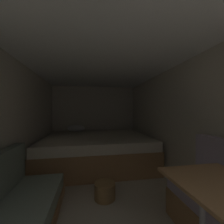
# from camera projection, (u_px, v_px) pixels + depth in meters

# --- Properties ---
(ground_plane) EXTENTS (6.60, 6.60, 0.00)m
(ground_plane) POSITION_uv_depth(u_px,v_px,m) (102.00, 193.00, 2.10)
(ground_plane) COLOR #B2A893
(wall_back) EXTENTS (2.61, 0.05, 2.01)m
(wall_back) POSITION_uv_depth(u_px,v_px,m) (95.00, 119.00, 4.39)
(wall_back) COLOR beige
(wall_back) RESTS_ON ground
(wall_left) EXTENTS (0.05, 4.60, 2.01)m
(wall_left) POSITION_uv_depth(u_px,v_px,m) (8.00, 129.00, 1.87)
(wall_left) COLOR beige
(wall_left) RESTS_ON ground
(wall_right) EXTENTS (0.05, 4.60, 2.01)m
(wall_right) POSITION_uv_depth(u_px,v_px,m) (179.00, 125.00, 2.32)
(wall_right) COLOR beige
(wall_right) RESTS_ON ground
(ceiling_slab) EXTENTS (2.61, 4.60, 0.05)m
(ceiling_slab) POSITION_uv_depth(u_px,v_px,m) (102.00, 58.00, 2.09)
(ceiling_slab) COLOR white
(ceiling_slab) RESTS_ON wall_left
(bed) EXTENTS (2.39, 1.95, 0.84)m
(bed) POSITION_uv_depth(u_px,v_px,m) (97.00, 149.00, 3.36)
(bed) COLOR #9E7247
(bed) RESTS_ON ground
(dinette_table) EXTENTS (0.63, 0.66, 0.73)m
(dinette_table) POSITION_uv_depth(u_px,v_px,m) (221.00, 197.00, 0.99)
(dinette_table) COLOR #9E7247
(dinette_table) RESTS_ON ground
(wicker_basket) EXTENTS (0.30, 0.30, 0.22)m
(wicker_basket) POSITION_uv_depth(u_px,v_px,m) (105.00, 191.00, 1.98)
(wicker_basket) COLOR olive
(wicker_basket) RESTS_ON ground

